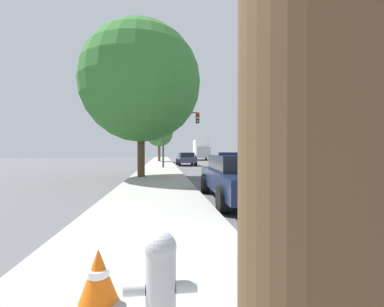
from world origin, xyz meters
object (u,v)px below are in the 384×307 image
(box_truck, at_px, (201,149))
(tree_sidewalk_far, at_px, (159,133))
(traffic_cone, at_px, (98,275))
(tree_sidewalk_near, at_px, (141,83))
(traffic_light, at_px, (178,127))
(fire_hydrant, at_px, (161,284))
(car_background_midblock, at_px, (186,159))
(police_car, at_px, (242,176))

(box_truck, bearing_deg, tree_sidewalk_far, 52.27)
(traffic_cone, bearing_deg, tree_sidewalk_near, 92.72)
(traffic_cone, bearing_deg, traffic_light, 84.32)
(box_truck, xyz_separation_m, tree_sidewalk_near, (-7.74, -29.67, 3.36))
(traffic_light, height_order, tree_sidewalk_far, tree_sidewalk_far)
(traffic_light, bearing_deg, tree_sidewalk_near, -107.75)
(fire_hydrant, bearing_deg, car_background_midblock, 84.28)
(tree_sidewalk_near, bearing_deg, police_car, -61.30)
(traffic_light, bearing_deg, police_car, -85.72)
(tree_sidewalk_far, bearing_deg, car_background_midblock, -71.19)
(police_car, height_order, fire_hydrant, police_car)
(box_truck, relative_size, tree_sidewalk_far, 1.25)
(box_truck, bearing_deg, fire_hydrant, 82.97)
(traffic_light, relative_size, traffic_cone, 10.14)
(car_background_midblock, distance_m, box_truck, 17.47)
(tree_sidewalk_near, xyz_separation_m, tree_sidewalk_far, (0.71, 21.21, -1.18))
(fire_hydrant, xyz_separation_m, tree_sidewalk_near, (-1.12, 12.12, 4.60))
(police_car, bearing_deg, tree_sidewalk_near, -59.71)
(fire_hydrant, bearing_deg, traffic_cone, 134.36)
(fire_hydrant, height_order, tree_sidewalk_near, tree_sidewalk_near)
(police_car, bearing_deg, traffic_cone, 61.51)
(tree_sidewalk_near, distance_m, tree_sidewalk_far, 21.26)
(fire_hydrant, distance_m, box_truck, 42.34)
(traffic_light, bearing_deg, traffic_cone, -95.68)
(traffic_light, xyz_separation_m, traffic_cone, (-1.91, -19.22, -3.13))
(car_background_midblock, height_order, traffic_cone, car_background_midblock)
(box_truck, distance_m, tree_sidewalk_near, 30.85)
(fire_hydrant, relative_size, traffic_light, 0.17)
(box_truck, distance_m, traffic_cone, 41.86)
(tree_sidewalk_far, relative_size, traffic_cone, 12.08)
(fire_hydrant, bearing_deg, tree_sidewalk_near, 95.26)
(fire_hydrant, distance_m, traffic_light, 20.06)
(tree_sidewalk_near, relative_size, tree_sidewalk_far, 1.44)
(police_car, xyz_separation_m, tree_sidewalk_far, (-2.80, 27.63, 3.24))
(traffic_light, relative_size, tree_sidewalk_far, 0.84)
(box_truck, bearing_deg, car_background_midblock, 78.26)
(fire_hydrant, relative_size, traffic_cone, 1.68)
(police_car, height_order, car_background_midblock, police_car)
(fire_hydrant, height_order, tree_sidewalk_far, tree_sidewalk_far)
(fire_hydrant, bearing_deg, traffic_light, 86.12)
(traffic_light, bearing_deg, box_truck, 76.50)
(box_truck, bearing_deg, tree_sidewalk_near, 77.35)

